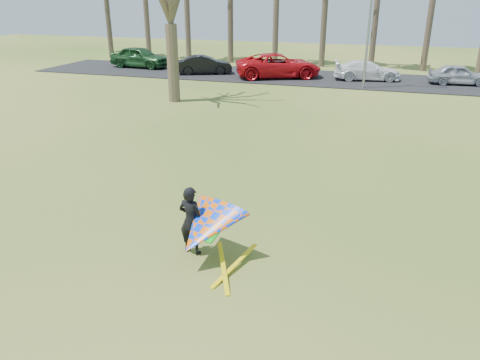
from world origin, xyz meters
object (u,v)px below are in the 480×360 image
(car_1, at_px, (204,65))
(car_4, at_px, (459,75))
(car_3, at_px, (367,70))
(car_2, at_px, (278,65))
(kite_flyer, at_px, (204,227))
(car_0, at_px, (140,57))
(streetlight, at_px, (373,15))

(car_1, bearing_deg, car_4, -109.98)
(car_3, bearing_deg, car_4, -100.40)
(car_1, bearing_deg, car_2, -112.16)
(car_4, bearing_deg, kite_flyer, 157.04)
(car_0, bearing_deg, car_3, -87.31)
(streetlight, bearing_deg, kite_flyer, -95.81)
(car_4, bearing_deg, car_3, 85.11)
(car_1, bearing_deg, car_0, 53.90)
(car_0, distance_m, car_2, 11.91)
(car_0, distance_m, kite_flyer, 30.41)
(car_0, xyz_separation_m, kite_flyer, (15.85, -25.95, -0.04))
(streetlight, height_order, car_2, streetlight)
(car_2, bearing_deg, car_1, 67.13)
(car_0, relative_size, car_3, 1.08)
(streetlight, relative_size, car_4, 2.09)
(car_0, distance_m, car_4, 23.89)
(car_4, relative_size, kite_flyer, 1.60)
(streetlight, xyz_separation_m, car_2, (-6.29, 2.26, -3.56))
(car_2, xyz_separation_m, car_3, (6.14, 0.83, -0.19))
(streetlight, height_order, car_4, streetlight)
(kite_flyer, bearing_deg, car_0, 121.41)
(streetlight, bearing_deg, car_0, 168.82)
(car_3, relative_size, car_4, 1.18)
(streetlight, distance_m, car_3, 4.86)
(car_3, bearing_deg, streetlight, 171.69)
(streetlight, xyz_separation_m, car_1, (-11.94, 2.16, -3.73))
(streetlight, distance_m, car_2, 7.57)
(streetlight, height_order, car_3, streetlight)
(car_4, bearing_deg, car_1, 87.72)
(kite_flyer, bearing_deg, car_3, 85.21)
(car_1, xyz_separation_m, car_2, (5.65, 0.10, 0.17))
(car_0, height_order, car_4, car_0)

